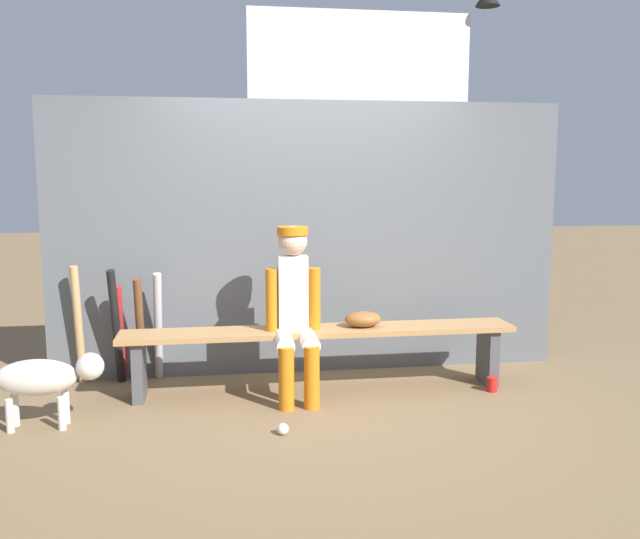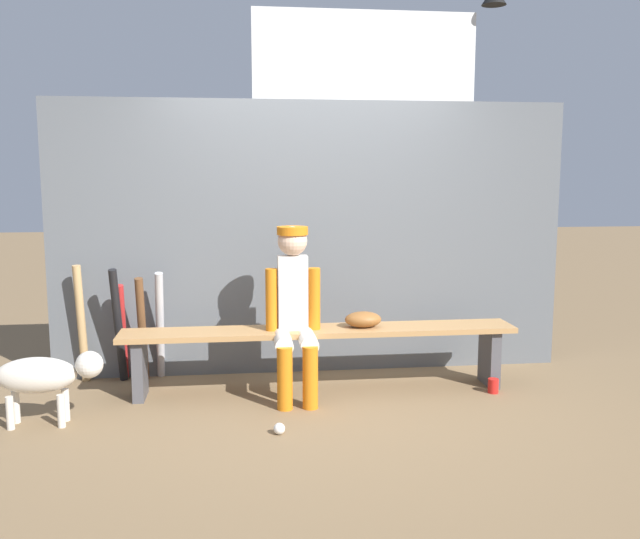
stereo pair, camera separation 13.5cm
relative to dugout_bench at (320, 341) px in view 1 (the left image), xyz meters
The scene contains 15 objects.
ground_plane 0.39m from the dugout_bench, ahead, with size 30.00×30.00×0.00m, color brown.
chainlink_fence 0.91m from the dugout_bench, 90.00° to the left, with size 4.23×0.03×2.24m, color #595E63.
dugout_bench is the anchor object (origin of this frame).
player_seated 0.38m from the dugout_bench, 151.81° to the right, with size 0.41×0.55×1.27m.
baseball_glove 0.37m from the dugout_bench, ahead, with size 0.28×0.20×0.12m, color brown.
bat_aluminum_silver 1.31m from the dugout_bench, 160.70° to the left, with size 0.06×0.06×0.90m, color #B7B7BC.
bat_wood_dark 1.42m from the dugout_bench, 164.84° to the left, with size 0.06×0.06×0.87m, color brown.
bat_aluminum_red 1.60m from the dugout_bench, 163.90° to the left, with size 0.06×0.06×0.80m, color #B22323.
bat_aluminum_black 1.59m from the dugout_bench, 166.75° to the left, with size 0.06×0.06×0.94m, color black.
bat_wood_tan 1.90m from the dugout_bench, 166.63° to the left, with size 0.06×0.06×0.95m, color tan.
baseball 0.98m from the dugout_bench, 113.44° to the right, with size 0.07×0.07×0.07m, color white.
cup_on_ground 1.36m from the dugout_bench, ahead, with size 0.08×0.08×0.11m, color red.
cup_on_bench 0.16m from the dugout_bench, behind, with size 0.08×0.08×0.11m, color red.
scoreboard 2.75m from the dugout_bench, 67.57° to the left, with size 2.45×0.27×3.44m.
dog 1.94m from the dugout_bench, 165.49° to the right, with size 0.84×0.20×0.49m.
Camera 1 is at (-0.74, -4.97, 1.65)m, focal length 38.18 mm.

